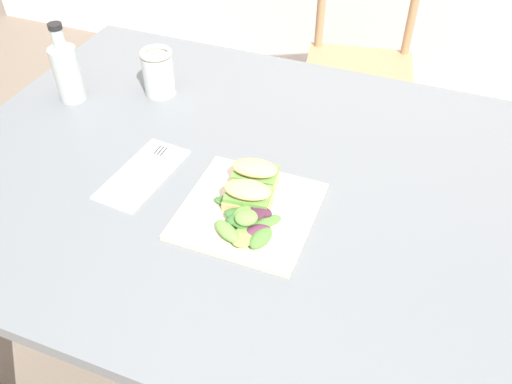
{
  "coord_description": "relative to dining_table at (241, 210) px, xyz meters",
  "views": [
    {
      "loc": [
        0.25,
        -0.59,
        1.47
      ],
      "look_at": [
        -0.02,
        0.12,
        0.76
      ],
      "focal_mm": 37.43,
      "sensor_mm": 36.0,
      "label": 1
    }
  ],
  "objects": [
    {
      "name": "sandwich_half_front",
      "position": [
        0.06,
        -0.1,
        0.15
      ],
      "size": [
        0.1,
        0.07,
        0.06
      ],
      "color": "#DBB270",
      "rests_on": "plate_lunch"
    },
    {
      "name": "bottle_cold_brew",
      "position": [
        -0.49,
        0.11,
        0.18
      ],
      "size": [
        0.06,
        0.06,
        0.2
      ],
      "color": "black",
      "rests_on": "dining_table"
    },
    {
      "name": "chair_wooden_far",
      "position": [
        0.05,
        1.04,
        -0.18
      ],
      "size": [
        0.47,
        0.47,
        0.87
      ],
      "color": "tan",
      "rests_on": "ground"
    },
    {
      "name": "plate_lunch",
      "position": [
        0.06,
        -0.11,
        0.12
      ],
      "size": [
        0.25,
        0.25,
        0.01
      ],
      "primitive_type": "cube",
      "color": "beige",
      "rests_on": "dining_table"
    },
    {
      "name": "dining_table",
      "position": [
        0.0,
        0.0,
        0.0
      ],
      "size": [
        1.28,
        0.98,
        0.74
      ],
      "color": "slate",
      "rests_on": "ground"
    },
    {
      "name": "mason_jar_iced_tea",
      "position": [
        -0.3,
        0.21,
        0.17
      ],
      "size": [
        0.08,
        0.08,
        0.11
      ],
      "color": "#995623",
      "rests_on": "dining_table"
    },
    {
      "name": "fork_on_napkin",
      "position": [
        -0.18,
        -0.07,
        0.12
      ],
      "size": [
        0.03,
        0.19,
        0.0
      ],
      "color": "silver",
      "rests_on": "napkin_folded"
    },
    {
      "name": "salad_mixed_greens",
      "position": [
        0.07,
        -0.15,
        0.14
      ],
      "size": [
        0.15,
        0.14,
        0.04
      ],
      "color": "#84A84C",
      "rests_on": "plate_lunch"
    },
    {
      "name": "napkin_folded",
      "position": [
        -0.19,
        -0.08,
        0.12
      ],
      "size": [
        0.12,
        0.22,
        0.0
      ],
      "primitive_type": "cube",
      "rotation": [
        0.0,
        0.0,
        -0.09
      ],
      "color": "white",
      "rests_on": "dining_table"
    },
    {
      "name": "sandwich_half_back",
      "position": [
        0.05,
        -0.04,
        0.15
      ],
      "size": [
        0.1,
        0.07,
        0.06
      ],
      "color": "#DBB270",
      "rests_on": "plate_lunch"
    }
  ]
}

